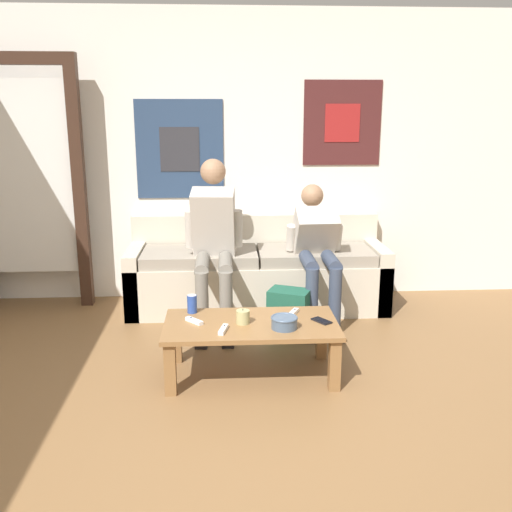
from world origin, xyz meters
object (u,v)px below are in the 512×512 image
pillar_candle (243,317)px  game_controller_near_left (223,329)px  backpack (289,315)px  game_controller_far_center (293,313)px  person_seated_teen (317,247)px  ceramic_bowl (284,322)px  cell_phone (322,321)px  couch (257,275)px  person_seated_adult (214,236)px  coffee_table (251,331)px  drink_can_blue (192,304)px  game_controller_near_right (194,321)px

pillar_candle → game_controller_near_left: 0.18m
backpack → game_controller_far_center: size_ratio=2.59×
person_seated_teen → backpack: bearing=-124.0°
ceramic_bowl → cell_phone: bearing=21.9°
couch → person_seated_adult: (-0.37, -0.35, 0.43)m
coffee_table → drink_can_blue: 0.46m
backpack → person_seated_adult: bearing=146.2°
cell_phone → couch: bearing=103.7°
person_seated_adult → game_controller_near_right: bearing=-96.9°
game_controller_near_right → coffee_table: bearing=-3.1°
drink_can_blue → cell_phone: 0.88m
drink_can_blue → game_controller_far_center: 0.68m
person_seated_adult → couch: bearing=43.6°
coffee_table → game_controller_near_left: bearing=-141.9°
drink_can_blue → game_controller_near_right: size_ratio=0.96×
couch → person_seated_teen: person_seated_teen is taller
drink_can_blue → game_controller_far_center: drink_can_blue is taller
person_seated_adult → cell_phone: size_ratio=8.78×
couch → game_controller_near_right: 1.43m
cell_phone → backpack: bearing=102.2°
couch → coffee_table: bearing=-95.1°
game_controller_near_right → cell_phone: (0.82, -0.03, -0.01)m
game_controller_near_right → game_controller_near_left: bearing=-40.4°
game_controller_near_right → game_controller_far_center: (0.66, 0.11, 0.00)m
pillar_candle → game_controller_near_left: size_ratio=0.67×
game_controller_near_right → drink_can_blue: bearing=96.4°
person_seated_adult → pillar_candle: person_seated_adult is taller
backpack → cell_phone: 0.68m
coffee_table → backpack: bearing=63.1°
person_seated_teen → drink_can_blue: person_seated_teen is taller
drink_can_blue → game_controller_near_right: bearing=-83.6°
coffee_table → backpack: (0.32, 0.63, -0.13)m
couch → backpack: couch is taller
couch → game_controller_near_left: (-0.30, -1.50, 0.09)m
drink_can_blue → game_controller_near_left: (0.21, -0.35, -0.05)m
person_seated_adult → drink_can_blue: size_ratio=10.59×
couch → cell_phone: couch is taller
game_controller_near_right → game_controller_far_center: size_ratio=0.89×
coffee_table → game_controller_near_left: size_ratio=7.57×
person_seated_adult → game_controller_near_left: size_ratio=8.87×
ceramic_bowl → cell_phone: 0.28m
pillar_candle → cell_phone: (0.51, 0.00, -0.04)m
backpack → drink_can_blue: bearing=-149.4°
backpack → ceramic_bowl: bearing=-98.9°
person_seated_teen → ceramic_bowl: person_seated_teen is taller
couch → game_controller_near_left: couch is taller
coffee_table → drink_can_blue: size_ratio=9.03×
pillar_candle → ceramic_bowl: bearing=-21.6°
pillar_candle → drink_can_blue: drink_can_blue is taller
game_controller_near_left → game_controller_far_center: same height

